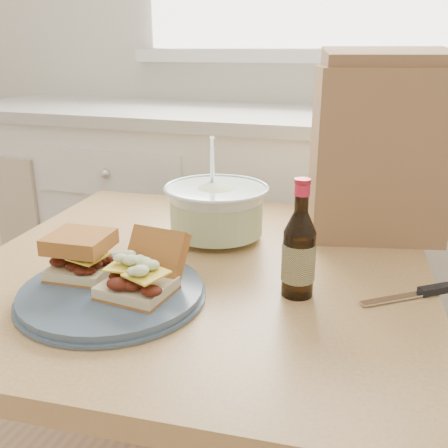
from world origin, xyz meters
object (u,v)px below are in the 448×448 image
(dining_table, at_px, (200,311))
(beer_bottle, at_px, (299,253))
(plate, at_px, (112,293))
(coleslaw_bowl, at_px, (216,213))
(paper_bag, at_px, (378,155))

(dining_table, xyz_separation_m, beer_bottle, (0.21, -0.07, 0.19))
(dining_table, relative_size, plate, 3.13)
(beer_bottle, bearing_deg, coleslaw_bowl, 130.60)
(plate, height_order, beer_bottle, beer_bottle)
(plate, xyz_separation_m, paper_bag, (0.39, 0.48, 0.17))
(dining_table, height_order, coleslaw_bowl, coleslaw_bowl)
(coleslaw_bowl, relative_size, beer_bottle, 1.12)
(plate, bearing_deg, coleslaw_bowl, 78.26)
(coleslaw_bowl, distance_m, beer_bottle, 0.31)
(plate, height_order, coleslaw_bowl, coleslaw_bowl)
(plate, xyz_separation_m, coleslaw_bowl, (0.07, 0.33, 0.05))
(plate, relative_size, paper_bag, 0.84)
(dining_table, height_order, beer_bottle, beer_bottle)
(plate, distance_m, paper_bag, 0.64)
(dining_table, height_order, plate, plate)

